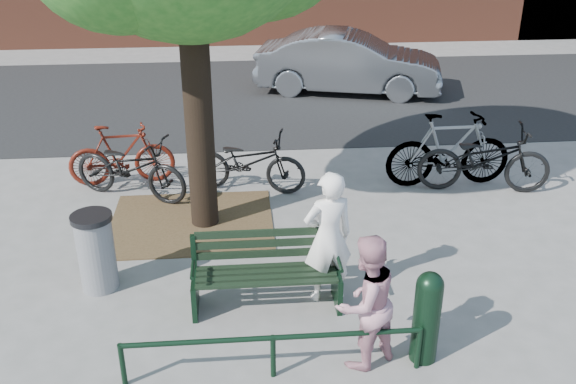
{
  "coord_description": "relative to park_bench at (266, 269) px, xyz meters",
  "views": [
    {
      "loc": [
        -0.29,
        -6.33,
        4.54
      ],
      "look_at": [
        0.34,
        1.0,
        1.03
      ],
      "focal_mm": 40.0,
      "sensor_mm": 36.0,
      "label": 1
    }
  ],
  "objects": [
    {
      "name": "ground",
      "position": [
        0.0,
        -0.08,
        -0.48
      ],
      "size": [
        90.0,
        90.0,
        0.0
      ],
      "primitive_type": "plane",
      "color": "gray",
      "rests_on": "ground"
    },
    {
      "name": "dirt_pit",
      "position": [
        -1.0,
        2.12,
        -0.47
      ],
      "size": [
        2.4,
        2.0,
        0.02
      ],
      "primitive_type": "cube",
      "color": "brown",
      "rests_on": "ground"
    },
    {
      "name": "road",
      "position": [
        0.0,
        8.42,
        -0.47
      ],
      "size": [
        40.0,
        7.0,
        0.01
      ],
      "primitive_type": "cube",
      "color": "black",
      "rests_on": "ground"
    },
    {
      "name": "park_bench",
      "position": [
        0.0,
        0.0,
        0.0
      ],
      "size": [
        1.74,
        0.54,
        0.97
      ],
      "color": "black",
      "rests_on": "ground"
    },
    {
      "name": "guard_railing",
      "position": [
        0.0,
        -1.28,
        -0.08
      ],
      "size": [
        3.06,
        0.06,
        0.51
      ],
      "color": "black",
      "rests_on": "ground"
    },
    {
      "name": "person_left",
      "position": [
        0.74,
        0.07,
        0.35
      ],
      "size": [
        0.68,
        0.53,
        1.66
      ],
      "primitive_type": "imported",
      "rotation": [
        0.0,
        0.0,
        3.37
      ],
      "color": "white",
      "rests_on": "ground"
    },
    {
      "name": "person_right",
      "position": [
        0.95,
        -1.13,
        0.27
      ],
      "size": [
        0.91,
        0.85,
        1.49
      ],
      "primitive_type": "imported",
      "rotation": [
        0.0,
        0.0,
        3.67
      ],
      "color": "#C68896",
      "rests_on": "ground"
    },
    {
      "name": "bollard",
      "position": [
        1.6,
        -1.14,
        0.09
      ],
      "size": [
        0.28,
        0.28,
        1.06
      ],
      "color": "black",
      "rests_on": "ground"
    },
    {
      "name": "litter_bin",
      "position": [
        -2.05,
        0.52,
        0.04
      ],
      "size": [
        0.5,
        0.5,
        1.02
      ],
      "color": "gray",
      "rests_on": "ground"
    },
    {
      "name": "bicycle_a",
      "position": [
        -1.99,
        3.1,
        0.04
      ],
      "size": [
        2.09,
        1.46,
        1.04
      ],
      "primitive_type": "imported",
      "rotation": [
        0.0,
        0.0,
        1.14
      ],
      "color": "black",
      "rests_on": "ground"
    },
    {
      "name": "bicycle_b",
      "position": [
        -2.21,
        3.65,
        0.04
      ],
      "size": [
        1.78,
        0.66,
        1.05
      ],
      "primitive_type": "imported",
      "rotation": [
        0.0,
        0.0,
        1.67
      ],
      "color": "#4E140B",
      "rests_on": "ground"
    },
    {
      "name": "bicycle_c",
      "position": [
        -0.12,
        3.21,
        0.02
      ],
      "size": [
        2.02,
        1.14,
        1.01
      ],
      "primitive_type": "imported",
      "rotation": [
        0.0,
        0.0,
        1.31
      ],
      "color": "black",
      "rests_on": "ground"
    },
    {
      "name": "bicycle_d",
      "position": [
        3.18,
        3.14,
        0.15
      ],
      "size": [
        2.11,
        0.65,
        1.26
      ],
      "primitive_type": "imported",
      "rotation": [
        0.0,
        0.0,
        1.6
      ],
      "color": "gray",
      "rests_on": "ground"
    },
    {
      "name": "bicycle_e",
      "position": [
        3.7,
        2.88,
        0.08
      ],
      "size": [
        2.22,
        1.08,
        1.12
      ],
      "primitive_type": "imported",
      "rotation": [
        0.0,
        0.0,
        1.4
      ],
      "color": "black",
      "rests_on": "ground"
    },
    {
      "name": "parked_car",
      "position": [
        2.46,
        8.63,
        0.25
      ],
      "size": [
        4.65,
        2.6,
        1.45
      ],
      "primitive_type": "imported",
      "rotation": [
        0.0,
        0.0,
        1.32
      ],
      "color": "slate",
      "rests_on": "ground"
    }
  ]
}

